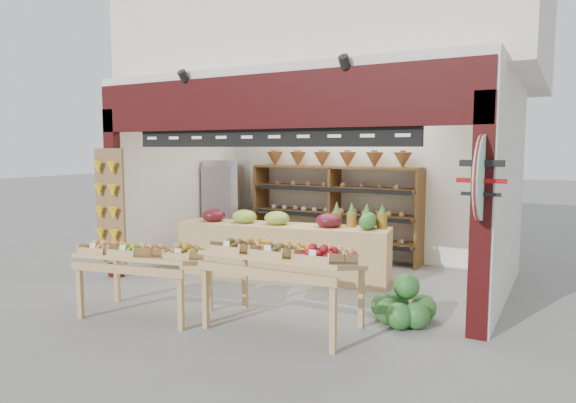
# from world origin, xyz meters

# --- Properties ---
(ground) EXTENTS (60.00, 60.00, 0.00)m
(ground) POSITION_xyz_m (0.00, 0.00, 0.00)
(ground) COLOR slate
(ground) RESTS_ON ground
(shop_structure) EXTENTS (6.36, 5.12, 5.40)m
(shop_structure) POSITION_xyz_m (0.00, 1.61, 3.92)
(shop_structure) COLOR white
(shop_structure) RESTS_ON ground
(banana_board) EXTENTS (0.60, 0.15, 1.80)m
(banana_board) POSITION_xyz_m (-2.73, -1.17, 1.12)
(banana_board) COLOR brown
(banana_board) RESTS_ON ground
(gift_sign) EXTENTS (0.04, 0.93, 0.92)m
(gift_sign) POSITION_xyz_m (2.75, -1.15, 1.75)
(gift_sign) COLOR #C4F6D6
(gift_sign) RESTS_ON ground
(back_shelving) EXTENTS (3.24, 0.53, 1.98)m
(back_shelving) POSITION_xyz_m (-0.27, 1.93, 1.25)
(back_shelving) COLOR brown
(back_shelving) RESTS_ON ground
(refrigerator) EXTENTS (0.85, 0.85, 1.82)m
(refrigerator) POSITION_xyz_m (-2.35, 1.44, 0.91)
(refrigerator) COLOR silver
(refrigerator) RESTS_ON ground
(cardboard_stack) EXTENTS (1.10, 0.78, 0.67)m
(cardboard_stack) POSITION_xyz_m (-1.28, 0.49, 0.25)
(cardboard_stack) COLOR beige
(cardboard_stack) RESTS_ON ground
(mid_counter) EXTENTS (3.44, 1.23, 1.06)m
(mid_counter) POSITION_xyz_m (-0.41, 0.23, 0.46)
(mid_counter) COLOR tan
(mid_counter) RESTS_ON ground
(display_table_left) EXTENTS (1.62, 1.10, 0.96)m
(display_table_left) POSITION_xyz_m (-1.06, -2.21, 0.74)
(display_table_left) COLOR tan
(display_table_left) RESTS_ON ground
(display_table_right) EXTENTS (1.71, 0.98, 1.07)m
(display_table_right) POSITION_xyz_m (0.76, -1.81, 0.84)
(display_table_right) COLOR tan
(display_table_right) RESTS_ON ground
(watermelon_pile) EXTENTS (0.75, 0.75, 0.59)m
(watermelon_pile) POSITION_xyz_m (1.89, -0.97, 0.19)
(watermelon_pile) COLOR #1B521C
(watermelon_pile) RESTS_ON ground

